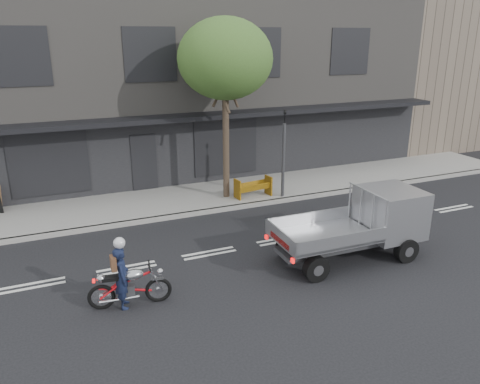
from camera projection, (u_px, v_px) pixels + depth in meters
name	position (u px, v px, depth m)	size (l,w,h in m)	color
ground	(209.00, 253.00, 13.75)	(80.00, 80.00, 0.00)	black
sidewalk	(168.00, 201.00, 17.82)	(32.00, 3.20, 0.15)	gray
kerb	(180.00, 215.00, 16.43)	(32.00, 0.20, 0.15)	gray
building_main	(129.00, 81.00, 22.33)	(26.00, 10.00, 8.00)	slate
building_neighbour	(447.00, 53.00, 29.42)	(14.00, 10.00, 10.00)	brown
street_tree	(225.00, 59.00, 16.54)	(3.40, 3.40, 6.74)	#382B21
traffic_light_pole	(283.00, 159.00, 17.70)	(0.12, 0.12, 3.50)	#2D2D30
motorcycle	(130.00, 285.00, 10.97)	(1.94, 0.57, 1.00)	black
rider	(122.00, 278.00, 10.84)	(0.55, 0.36, 1.52)	#131A35
flatbed_ute	(378.00, 217.00, 13.42)	(4.37, 1.87, 2.01)	black
construction_barrier	(255.00, 188.00, 17.82)	(1.41, 0.56, 0.79)	#FFA70D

